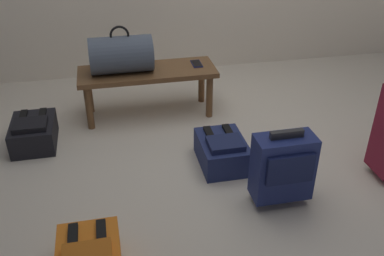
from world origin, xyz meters
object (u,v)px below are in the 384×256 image
(suitcase_small_navy, at_px, (283,167))
(backpack_navy, at_px, (222,151))
(backpack_dark, at_px, (34,132))
(duffel_bag_slate, at_px, (121,54))
(bench, at_px, (148,77))
(cell_phone, at_px, (197,64))

(suitcase_small_navy, bearing_deg, backpack_navy, 116.56)
(suitcase_small_navy, xyz_separation_m, backpack_dark, (-1.39, 0.91, -0.15))
(backpack_navy, bearing_deg, duffel_bag_slate, 125.49)
(bench, relative_size, cell_phone, 6.94)
(bench, xyz_separation_m, suitcase_small_navy, (0.58, -1.19, -0.07))
(cell_phone, distance_m, suitcase_small_navy, 1.24)
(suitcase_small_navy, bearing_deg, cell_phone, 99.47)
(cell_phone, bearing_deg, backpack_dark, -165.58)
(duffel_bag_slate, height_order, backpack_navy, duffel_bag_slate)
(bench, bearing_deg, backpack_dark, -161.20)
(suitcase_small_navy, xyz_separation_m, backpack_navy, (-0.21, 0.43, -0.15))
(cell_phone, bearing_deg, duffel_bag_slate, -177.02)
(bench, distance_m, cell_phone, 0.38)
(cell_phone, distance_m, backpack_dark, 1.26)
(backpack_navy, bearing_deg, suitcase_small_navy, -63.44)
(suitcase_small_navy, relative_size, backpack_dark, 1.21)
(duffel_bag_slate, xyz_separation_m, backpack_navy, (0.54, -0.76, -0.40))
(suitcase_small_navy, relative_size, backpack_navy, 1.21)
(cell_phone, height_order, suitcase_small_navy, suitcase_small_navy)
(suitcase_small_navy, distance_m, backpack_navy, 0.50)
(backpack_navy, bearing_deg, cell_phone, 89.23)
(backpack_navy, bearing_deg, bench, 115.61)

